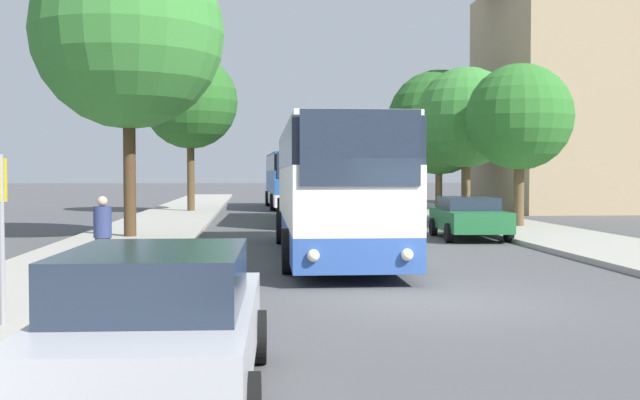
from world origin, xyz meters
name	(u,v)px	position (x,y,z in m)	size (l,w,h in m)	color
ground_plane	(440,303)	(0.00, 0.00, 0.00)	(300.00, 300.00, 0.00)	#4C4C4F
sidewalk_left	(17,305)	(-7.00, 0.00, 0.07)	(4.00, 120.00, 0.15)	#A39E93
bus_front	(332,187)	(-1.05, 7.36, 1.84)	(2.99, 11.82, 3.44)	#2D519E
bus_middle	(309,183)	(-0.60, 21.00, 1.77)	(3.01, 10.38, 3.31)	#238942
bus_rear	(290,179)	(-0.74, 34.40, 1.82)	(3.03, 10.83, 3.42)	silver
parked_car_left_curb	(158,322)	(-4.11, -5.15, 0.78)	(2.17, 4.42, 1.50)	#B7B7BC
parked_car_right_near	(469,217)	(4.09, 12.06, 0.75)	(2.30, 4.30, 1.41)	#236B38
bus_stop_sign	(1,219)	(-6.58, -1.98, 1.60)	(0.08, 0.45, 2.32)	gray
pedestrian_walking_back	(103,236)	(-6.19, 2.93, 0.95)	(0.36, 0.36, 1.60)	#23232D
tree_left_near	(190,102)	(-6.48, 28.90, 6.08)	(5.14, 5.14, 8.52)	#513D23
tree_left_far	(128,34)	(-7.15, 12.40, 6.72)	(6.18, 6.18, 9.67)	#47331E
tree_right_near	(520,117)	(7.23, 15.90, 4.38)	(4.14, 4.14, 6.32)	brown
tree_right_mid	(439,122)	(7.58, 29.81, 5.12)	(6.01, 6.01, 7.98)	brown
tree_right_far	(466,118)	(6.28, 19.94, 4.65)	(4.44, 4.44, 6.74)	brown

